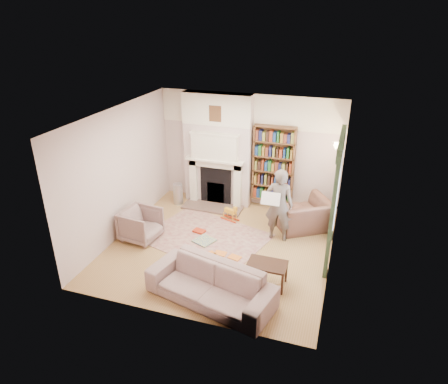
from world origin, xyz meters
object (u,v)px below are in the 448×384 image
(armchair_left, at_px, (141,225))
(rocking_horse, at_px, (230,213))
(paraffin_heater, at_px, (178,194))
(armchair_reading, at_px, (303,214))
(sofa, at_px, (210,284))
(bookcase, at_px, (274,164))
(coffee_table, at_px, (267,274))
(man_reading, at_px, (279,205))

(armchair_left, xyz_separation_m, rocking_horse, (1.58, 1.41, -0.15))
(paraffin_heater, bearing_deg, armchair_reading, -5.45)
(rocking_horse, bearing_deg, sofa, -60.10)
(bookcase, relative_size, armchair_left, 2.42)
(armchair_left, xyz_separation_m, paraffin_heater, (0.05, 1.84, -0.07))
(armchair_reading, height_order, coffee_table, armchair_reading)
(bookcase, height_order, rocking_horse, bookcase)
(armchair_reading, xyz_separation_m, armchair_left, (-3.26, -1.54, -0.02))
(sofa, distance_m, rocking_horse, 2.90)
(armchair_reading, distance_m, coffee_table, 2.28)
(armchair_left, relative_size, coffee_table, 1.09)
(bookcase, bearing_deg, man_reading, -73.22)
(man_reading, height_order, rocking_horse, man_reading)
(bookcase, xyz_separation_m, man_reading, (0.43, -1.44, -0.36))
(man_reading, distance_m, rocking_horse, 1.45)
(armchair_left, relative_size, paraffin_heater, 1.39)
(man_reading, bearing_deg, sofa, 73.07)
(coffee_table, relative_size, rocking_horse, 1.58)
(armchair_reading, height_order, sofa, armchair_reading)
(armchair_left, xyz_separation_m, coffee_table, (2.94, -0.72, -0.12))
(sofa, bearing_deg, paraffin_heater, 136.06)
(man_reading, distance_m, coffee_table, 1.76)
(coffee_table, bearing_deg, armchair_reading, 82.27)
(coffee_table, relative_size, paraffin_heater, 1.27)
(bookcase, bearing_deg, sofa, -93.88)
(coffee_table, xyz_separation_m, rocking_horse, (-1.36, 2.12, -0.03))
(bookcase, bearing_deg, rocking_horse, -129.58)
(armchair_reading, xyz_separation_m, coffee_table, (-0.32, -2.25, -0.14))
(coffee_table, xyz_separation_m, paraffin_heater, (-2.89, 2.56, 0.05))
(paraffin_heater, bearing_deg, man_reading, -18.19)
(coffee_table, height_order, rocking_horse, coffee_table)
(rocking_horse, bearing_deg, armchair_left, -119.05)
(man_reading, height_order, paraffin_heater, man_reading)
(armchair_left, xyz_separation_m, man_reading, (2.81, 0.94, 0.47))
(bookcase, xyz_separation_m, armchair_reading, (0.88, -0.84, -0.81))
(bookcase, distance_m, sofa, 3.91)
(bookcase, xyz_separation_m, paraffin_heater, (-2.33, -0.53, -0.90))
(armchair_reading, xyz_separation_m, rocking_horse, (-1.68, -0.13, -0.17))
(sofa, relative_size, paraffin_heater, 4.02)
(armchair_reading, bearing_deg, rocking_horse, -28.45)
(bookcase, relative_size, man_reading, 1.14)
(armchair_reading, bearing_deg, bookcase, -76.25)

